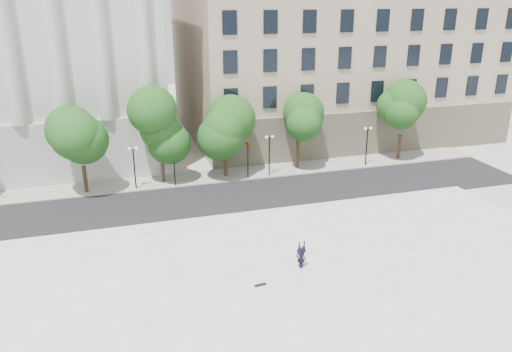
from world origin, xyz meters
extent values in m
plane|color=beige|center=(0.00, 0.00, 0.00)|extent=(160.00, 160.00, 0.00)
cube|color=white|center=(0.00, 3.00, 0.23)|extent=(44.00, 22.00, 0.45)
cube|color=black|center=(0.00, 18.00, 0.01)|extent=(60.00, 8.00, 0.02)
cube|color=#B3B1A5|center=(0.00, 24.00, 0.06)|extent=(60.00, 4.00, 0.12)
cube|color=#B3B4AF|center=(-17.00, 39.00, 12.50)|extent=(30.00, 26.00, 25.00)
cube|color=tan|center=(20.00, 39.00, 10.50)|extent=(36.00, 26.00, 21.00)
cylinder|color=black|center=(-2.31, 22.30, 1.75)|extent=(0.10, 0.10, 3.50)
imported|color=black|center=(-2.31, 22.30, 3.82)|extent=(0.62, 1.62, 0.64)
cylinder|color=black|center=(4.68, 22.30, 1.75)|extent=(0.10, 0.10, 3.50)
imported|color=black|center=(4.68, 22.30, 3.86)|extent=(0.74, 1.81, 0.71)
imported|color=black|center=(3.24, 4.68, 0.70)|extent=(0.80, 1.85, 0.49)
cube|color=black|center=(0.14, 3.37, 0.49)|extent=(0.74, 0.28, 0.07)
cylinder|color=#382619|center=(-10.14, 23.02, 1.27)|extent=(0.36, 0.36, 2.55)
sphere|color=#144714|center=(-10.14, 23.02, 4.73)|extent=(4.22, 4.22, 4.22)
cylinder|color=#382619|center=(-3.20, 23.90, 1.42)|extent=(0.36, 0.36, 2.83)
sphere|color=#144714|center=(-3.20, 23.90, 5.26)|extent=(4.30, 4.30, 4.30)
cylinder|color=#382619|center=(2.81, 23.66, 1.41)|extent=(0.36, 0.36, 2.81)
sphere|color=#144714|center=(2.81, 23.66, 5.22)|extent=(4.24, 4.24, 4.24)
cylinder|color=#382619|center=(10.36, 23.94, 1.48)|extent=(0.36, 0.36, 2.95)
sphere|color=#144714|center=(10.36, 23.94, 5.48)|extent=(3.66, 3.66, 3.66)
cylinder|color=#382619|center=(21.95, 23.78, 1.33)|extent=(0.36, 0.36, 2.67)
sphere|color=#144714|center=(21.95, 23.78, 4.96)|extent=(3.77, 3.77, 3.77)
cylinder|color=black|center=(-5.83, 22.60, 1.90)|extent=(0.12, 0.12, 3.79)
cube|color=black|center=(-5.83, 22.60, 3.79)|extent=(0.60, 0.06, 0.06)
sphere|color=white|center=(-6.13, 22.60, 3.89)|extent=(0.28, 0.28, 0.28)
sphere|color=white|center=(-5.53, 22.60, 3.89)|extent=(0.28, 0.28, 0.28)
cylinder|color=black|center=(6.92, 22.60, 1.93)|extent=(0.12, 0.12, 3.87)
cube|color=black|center=(6.92, 22.60, 3.87)|extent=(0.60, 0.06, 0.06)
sphere|color=white|center=(6.62, 22.60, 3.97)|extent=(0.28, 0.28, 0.28)
sphere|color=white|center=(7.22, 22.60, 3.97)|extent=(0.28, 0.28, 0.28)
cylinder|color=black|center=(17.39, 22.60, 1.97)|extent=(0.12, 0.12, 3.94)
cube|color=black|center=(17.39, 22.60, 3.94)|extent=(0.60, 0.06, 0.06)
sphere|color=white|center=(17.09, 22.60, 4.04)|extent=(0.28, 0.28, 0.28)
sphere|color=white|center=(17.69, 22.60, 4.04)|extent=(0.28, 0.28, 0.28)
camera|label=1|loc=(-7.38, -21.11, 16.62)|focal=35.00mm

